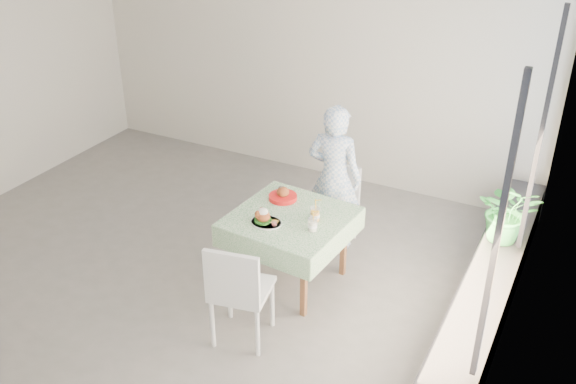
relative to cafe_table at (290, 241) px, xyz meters
The scene contains 14 objects.
floor 1.10m from the cafe_table, behind, with size 6.00×6.00×0.00m, color #63615E.
wall_back 2.71m from the cafe_table, 112.77° to the left, with size 6.00×0.02×2.80m, color beige.
wall_right 2.23m from the cafe_table, ahead, with size 0.02×5.00×2.80m, color beige.
window_pane 2.32m from the cafe_table, ahead, with size 0.01×4.80×2.18m, color #D1E0F9.
window_ledge 1.83m from the cafe_table, ahead, with size 0.40×4.80×0.50m, color black.
cafe_table is the anchor object (origin of this frame).
chair_far 0.90m from the cafe_table, 84.17° to the left, with size 0.42×0.42×0.85m.
chair_near 0.93m from the cafe_table, 89.49° to the right, with size 0.55×0.55×0.99m.
diner 0.89m from the cafe_table, 84.16° to the left, with size 0.58×0.38×1.58m, color #7FA0CB.
main_dish 0.43m from the cafe_table, 123.79° to the right, with size 0.30×0.30×0.15m.
juice_cup_orange 0.42m from the cafe_table, ahead, with size 0.10×0.10×0.27m.
juice_cup_lemonade 0.47m from the cafe_table, 25.05° to the right, with size 0.09×0.09×0.25m.
second_dish 0.46m from the cafe_table, 129.70° to the left, with size 0.28×0.28×0.13m.
potted_plant 2.05m from the cafe_table, 26.47° to the left, with size 0.55×0.48×0.61m, color #287A3A.
Camera 1 is at (3.33, -4.45, 3.78)m, focal length 40.00 mm.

